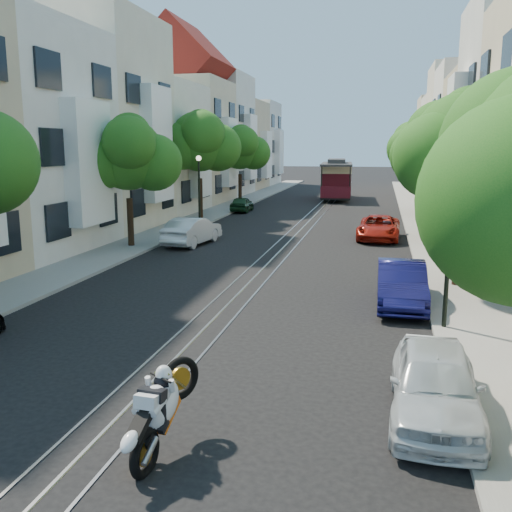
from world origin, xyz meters
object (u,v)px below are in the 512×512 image
Objects in this scene: lamp_west at (199,180)px; sportbike_rider at (160,407)px; tree_w_c at (200,143)px; parked_car_w_mid at (192,231)px; tree_e_d at (423,146)px; parked_car_e_near at (435,384)px; tree_e_b at (467,150)px; tree_w_b at (129,156)px; tree_w_d at (240,149)px; parked_car_e_mid at (401,284)px; parked_car_e_far at (379,228)px; cable_car at (336,178)px; tree_e_c at (437,151)px; parked_car_w_far at (242,204)px; lamp_east at (450,225)px.

lamp_west is 2.05× the size of sportbike_rider.
tree_w_c is 10.71m from parked_car_w_mid.
parked_car_e_near is (-1.66, -32.23, -4.20)m from tree_e_d.
tree_w_b is (-14.40, 5.00, -0.34)m from tree_e_b.
parked_car_e_near is at bearing -71.11° from tree_w_d.
parked_car_e_mid is 0.90× the size of parked_car_e_far.
parked_car_w_mid is at bearing -104.49° from cable_car.
tree_e_c is 11.00m from tree_e_d.
tree_w_b is 1.61× the size of parked_car_e_near.
lamp_west is (-13.56, 2.02, -1.75)m from tree_e_c.
tree_e_d is at bearing 90.00° from tree_e_b.
parked_car_e_mid is (11.55, -15.73, -2.17)m from lamp_west.
lamp_west is (-13.56, -8.98, -2.02)m from tree_e_d.
tree_e_c is at bearing 87.66° from parked_car_e_near.
tree_e_d is 1.05× the size of tree_w_d.
tree_w_c is at bearing 71.32° from parked_car_w_far.
tree_e_d is 35.21m from sportbike_rider.
lamp_west is (-13.56, 13.02, -1.89)m from tree_e_b.
cable_car is at bearing 98.89° from parked_car_e_near.
tree_w_d is at bearing -75.22° from parked_car_w_mid.
parked_car_e_near is (12.74, -15.23, -3.73)m from tree_w_b.
parked_car_w_mid reaches higher than parked_car_e_far.
tree_w_d reaches higher than parked_car_e_near.
cable_car is at bearing 101.65° from tree_e_b.
tree_e_d is 15.60m from tree_w_c.
parked_car_e_near is (-1.66, -10.23, -4.07)m from tree_e_b.
lamp_west is at bearing 125.67° from parked_car_e_mid.
parked_car_w_mid is (2.53, 1.56, -3.71)m from tree_w_b.
cable_car is 2.17× the size of parked_car_e_mid.
tree_e_c is at bearing -151.78° from parked_car_w_mid.
tree_e_d is at bearing 33.50° from lamp_west.
lamp_east is at bearing 112.65° from parked_car_w_far.
tree_w_c reaches higher than tree_w_b.
parked_car_w_far is at bearing -75.38° from tree_w_d.
sportbike_rider is 0.60× the size of parked_car_w_far.
parked_car_e_far is 1.35× the size of parked_car_w_far.
tree_w_c is at bearing 105.75° from lamp_west.
sportbike_rider reaches higher than parked_car_e_mid.
tree_e_d is 15.25m from tree_w_d.
tree_w_c reaches higher than parked_car_w_mid.
tree_w_c reaches higher than parked_car_e_far.
parked_car_e_mid is at bearing 94.83° from parked_car_e_near.
tree_w_d is (-14.40, 27.00, -0.13)m from tree_e_b.
tree_e_c is 0.92× the size of tree_w_c.
tree_w_b is 1.51× the size of parked_car_w_mid.
sportbike_rider is 0.49× the size of parked_car_w_mid.
parked_car_e_mid reaches higher than parked_car_e_near.
parked_car_w_mid is (-11.87, -4.44, -3.91)m from tree_e_c.
lamp_east is 1.01× the size of parked_car_e_mid.
cable_car is at bearing 65.55° from tree_w_c.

